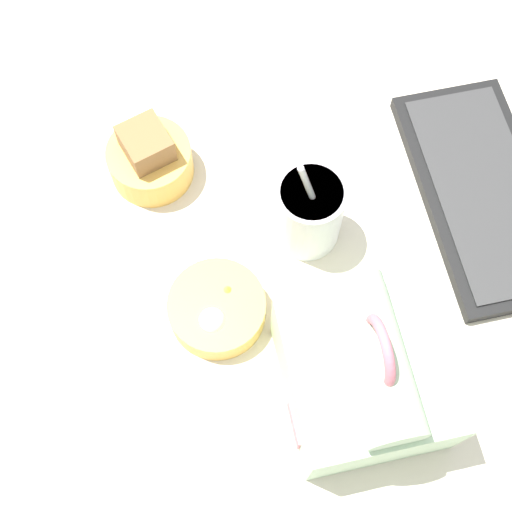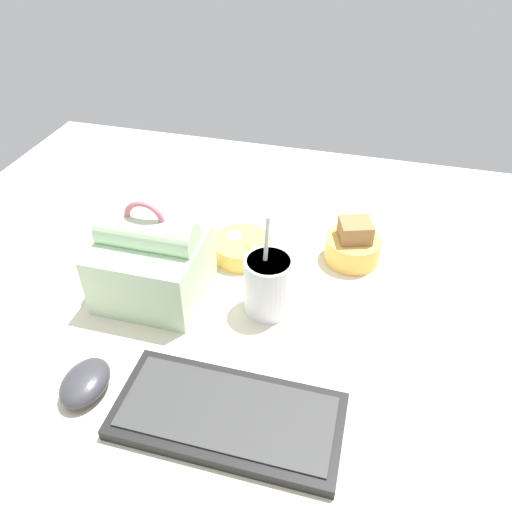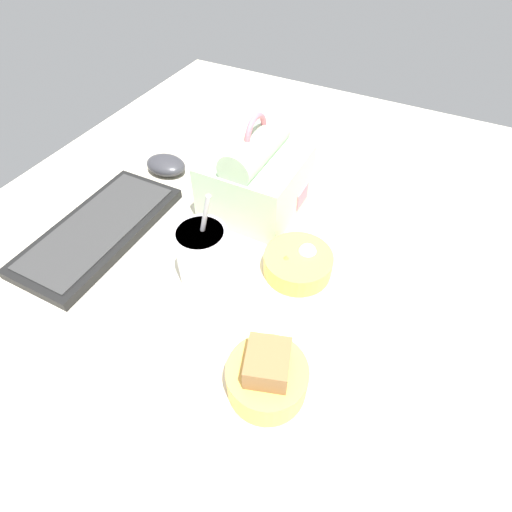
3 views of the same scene
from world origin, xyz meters
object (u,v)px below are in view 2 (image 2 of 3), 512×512
Objects in this scene: keyboard at (228,415)px; bento_bowl_sandwich at (353,246)px; bento_bowl_snacks at (242,248)px; computer_mouse at (85,382)px; lunch_bag at (152,262)px; soup_cup at (268,284)px.

bento_bowl_sandwich is (-12.33, -39.61, 2.18)cm from keyboard.
bento_bowl_sandwich is 21.01cm from bento_bowl_snacks.
keyboard is at bearing 72.71° from bento_bowl_sandwich.
computer_mouse is (21.17, 0.51, 0.70)cm from keyboard.
bento_bowl_sandwich is at bearing -150.63° from lunch_bag.
lunch_bag reaches higher than bento_bowl_sandwich.
bento_bowl_snacks is at bearing 12.29° from bento_bowl_sandwich.
bento_bowl_snacks is (8.19, -12.60, -3.47)cm from soup_cup.
keyboard is 41.54cm from bento_bowl_sandwich.
bento_bowl_snacks reaches higher than keyboard.
computer_mouse is (13.01, 35.65, -0.28)cm from bento_bowl_snacks.
bento_bowl_sandwich is 1.19× the size of computer_mouse.
keyboard is 1.78× the size of soup_cup.
lunch_bag is at bearing 3.17° from soup_cup.
bento_bowl_snacks is at bearing -56.96° from soup_cup.
bento_bowl_snacks reaches higher than computer_mouse.
lunch_bag is at bearing 49.29° from bento_bowl_snacks.
bento_bowl_sandwich is 52.29cm from computer_mouse.
bento_bowl_snacks is (8.17, -35.14, 0.98)cm from keyboard.
soup_cup reaches higher than bento_bowl_snacks.
keyboard is at bearing 132.95° from lunch_bag.
keyboard is 3.53× the size of computer_mouse.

